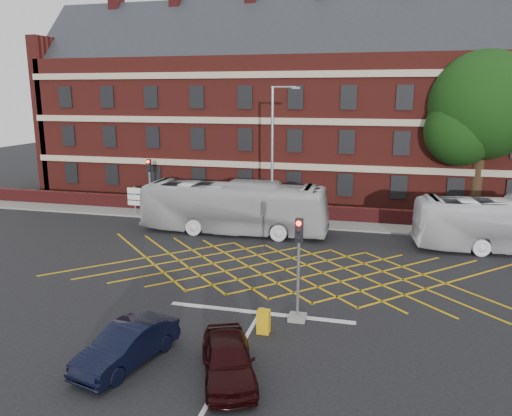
% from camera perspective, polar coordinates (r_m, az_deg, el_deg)
% --- Properties ---
extents(ground, '(120.00, 120.00, 0.00)m').
position_cam_1_polar(ground, '(24.70, 2.42, -8.59)').
color(ground, black).
rests_on(ground, ground).
extents(victorian_building, '(51.00, 12.17, 20.40)m').
position_cam_1_polar(victorian_building, '(44.74, 8.75, 11.20)').
color(victorian_building, '#5C1C17').
rests_on(victorian_building, ground).
extents(boundary_wall, '(56.00, 0.50, 1.10)m').
position_cam_1_polar(boundary_wall, '(36.81, 6.60, -0.53)').
color(boundary_wall, '#531617').
rests_on(boundary_wall, ground).
extents(far_pavement, '(60.00, 3.00, 0.12)m').
position_cam_1_polar(far_pavement, '(35.96, 6.36, -1.65)').
color(far_pavement, slate).
rests_on(far_pavement, ground).
extents(box_junction_hatching, '(8.22, 8.22, 0.02)m').
position_cam_1_polar(box_junction_hatching, '(26.53, 3.31, -7.03)').
color(box_junction_hatching, '#CC990C').
rests_on(box_junction_hatching, ground).
extents(stop_line, '(8.00, 0.30, 0.02)m').
position_cam_1_polar(stop_line, '(21.55, 0.46, -11.87)').
color(stop_line, silver).
rests_on(stop_line, ground).
extents(centre_line, '(0.15, 14.00, 0.02)m').
position_cam_1_polar(centre_line, '(16.11, -5.46, -21.25)').
color(centre_line, silver).
rests_on(centre_line, ground).
extents(bus_left, '(12.40, 3.01, 3.44)m').
position_cam_1_polar(bus_left, '(32.99, -2.53, 0.06)').
color(bus_left, '#BABABF').
rests_on(bus_left, ground).
extents(car_navy, '(2.40, 4.37, 1.37)m').
position_cam_1_polar(car_navy, '(18.18, -14.55, -14.92)').
color(car_navy, black).
rests_on(car_navy, ground).
extents(car_maroon, '(3.03, 4.37, 1.38)m').
position_cam_1_polar(car_maroon, '(16.87, -3.22, -16.80)').
color(car_maroon, black).
rests_on(car_maroon, ground).
extents(deciduous_tree, '(7.86, 7.71, 12.12)m').
position_cam_1_polar(deciduous_tree, '(39.31, 24.44, 9.83)').
color(deciduous_tree, black).
rests_on(deciduous_tree, ground).
extents(traffic_light_near, '(0.70, 0.70, 4.27)m').
position_cam_1_polar(traffic_light_near, '(20.34, 4.83, -8.11)').
color(traffic_light_near, slate).
rests_on(traffic_light_near, ground).
extents(traffic_light_far, '(0.70, 0.70, 4.27)m').
position_cam_1_polar(traffic_light_far, '(38.70, -12.00, 1.77)').
color(traffic_light_far, slate).
rests_on(traffic_light_far, ground).
extents(street_lamp, '(2.25, 1.00, 9.53)m').
position_cam_1_polar(street_lamp, '(33.03, 1.95, 2.93)').
color(street_lamp, slate).
rests_on(street_lamp, ground).
extents(direction_signs, '(1.10, 0.16, 2.20)m').
position_cam_1_polar(direction_signs, '(38.98, -13.73, 1.18)').
color(direction_signs, gray).
rests_on(direction_signs, ground).
extents(utility_cabinet, '(0.48, 0.40, 0.94)m').
position_cam_1_polar(utility_cabinet, '(19.74, 0.86, -12.85)').
color(utility_cabinet, gold).
rests_on(utility_cabinet, ground).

